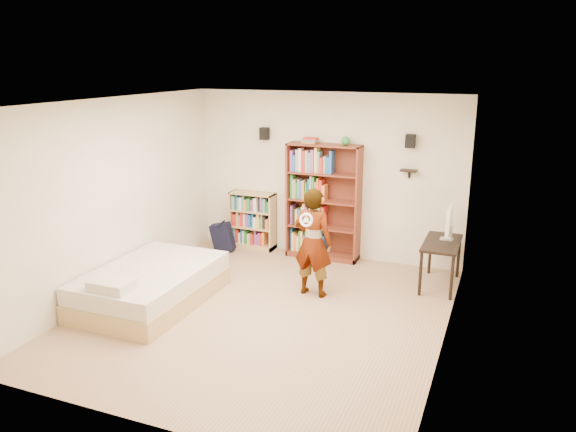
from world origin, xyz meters
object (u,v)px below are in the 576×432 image
daybed (151,281)px  tall_bookshelf (323,202)px  person (313,242)px  low_bookshelf (253,220)px  computer_desk (440,264)px

daybed → tall_bookshelf: bearing=58.4°
daybed → person: size_ratio=1.35×
low_bookshelf → daybed: 2.62m
person → daybed: bearing=34.1°
low_bookshelf → computer_desk: 3.30m
computer_desk → daybed: size_ratio=0.48×
computer_desk → low_bookshelf: bearing=170.2°
daybed → low_bookshelf: bearing=83.6°
tall_bookshelf → low_bookshelf: tall_bookshelf is taller
computer_desk → person: 1.93m
tall_bookshelf → computer_desk: tall_bookshelf is taller
tall_bookshelf → daybed: (-1.58, -2.57, -0.64)m
low_bookshelf → daybed: low_bookshelf is taller
computer_desk → person: person is taller
low_bookshelf → daybed: size_ratio=0.48×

